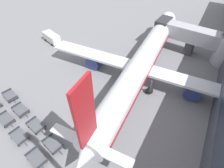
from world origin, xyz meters
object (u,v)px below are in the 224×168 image
object	(u,v)px
baggage_dolly_row_near_col_d	(37,159)
baggage_dolly_row_mid_a_col_b	(21,110)
baggage_dolly_row_mid_a_col_a	(10,96)
service_van	(52,37)
baggage_dolly_row_mid_a_col_d	(53,144)
airplane	(142,62)
baggage_dolly_row_near_col_b	(6,119)
baggage_dolly_row_mid_a_col_c	(36,126)
baggage_dolly_row_near_col_c	(19,137)

from	to	relation	value
baggage_dolly_row_near_col_d	baggage_dolly_row_mid_a_col_b	bearing A→B (deg)	152.10
baggage_dolly_row_near_col_d	baggage_dolly_row_mid_a_col_a	world-z (taller)	same
service_van	baggage_dolly_row_near_col_d	world-z (taller)	service_van
baggage_dolly_row_mid_a_col_a	baggage_dolly_row_mid_a_col_d	size ratio (longest dim) A/B	1.00
airplane	baggage_dolly_row_near_col_d	bearing A→B (deg)	-103.27
service_van	baggage_dolly_row_mid_a_col_d	distance (m)	27.58
service_van	baggage_dolly_row_near_col_b	xyz separation A→B (m)	(10.38, -20.39, -0.67)
airplane	baggage_dolly_row_mid_a_col_a	size ratio (longest dim) A/B	12.16
service_van	baggage_dolly_row_mid_a_col_b	distance (m)	21.18
baggage_dolly_row_mid_a_col_d	service_van	bearing A→B (deg)	133.88
service_van	baggage_dolly_row_near_col_d	size ratio (longest dim) A/B	1.54
baggage_dolly_row_mid_a_col_a	baggage_dolly_row_near_col_b	bearing A→B (deg)	-44.10
airplane	baggage_dolly_row_near_col_b	xyz separation A→B (m)	(-13.18, -18.76, -3.04)
airplane	service_van	bearing A→B (deg)	176.04
baggage_dolly_row_near_col_b	service_van	bearing A→B (deg)	116.98
airplane	baggage_dolly_row_mid_a_col_c	size ratio (longest dim) A/B	12.19
baggage_dolly_row_near_col_b	baggage_dolly_row_mid_a_col_a	xyz separation A→B (m)	(-3.48, 3.37, 0.00)
baggage_dolly_row_mid_a_col_b	baggage_dolly_row_mid_a_col_d	xyz separation A→B (m)	(8.24, -1.71, 0.00)
baggage_dolly_row_near_col_b	baggage_dolly_row_mid_a_col_c	bearing A→B (deg)	17.10
baggage_dolly_row_mid_a_col_c	baggage_dolly_row_mid_a_col_d	size ratio (longest dim) A/B	1.00
service_van	baggage_dolly_row_near_col_b	world-z (taller)	service_van
baggage_dolly_row_mid_a_col_a	baggage_dolly_row_near_col_d	bearing A→B (deg)	-24.17
baggage_dolly_row_near_col_c	baggage_dolly_row_mid_a_col_a	bearing A→B (deg)	150.17
baggage_dolly_row_near_col_c	baggage_dolly_row_near_col_d	bearing A→B (deg)	-13.15
service_van	baggage_dolly_row_mid_a_col_c	size ratio (longest dim) A/B	1.55
baggage_dolly_row_near_col_d	airplane	bearing A→B (deg)	76.73
baggage_dolly_row_mid_a_col_d	baggage_dolly_row_near_col_b	bearing A→B (deg)	-176.60
airplane	baggage_dolly_row_mid_a_col_a	distance (m)	22.88
baggage_dolly_row_near_col_c	baggage_dolly_row_near_col_d	world-z (taller)	same
baggage_dolly_row_mid_a_col_a	baggage_dolly_row_mid_a_col_b	world-z (taller)	same
baggage_dolly_row_mid_a_col_b	baggage_dolly_row_mid_a_col_c	bearing A→B (deg)	-10.73
airplane	baggage_dolly_row_mid_a_col_b	world-z (taller)	airplane
baggage_dolly_row_mid_a_col_a	service_van	bearing A→B (deg)	112.08
baggage_dolly_row_near_col_b	baggage_dolly_row_mid_a_col_b	bearing A→B (deg)	77.71
baggage_dolly_row_mid_a_col_b	baggage_dolly_row_mid_a_col_d	distance (m)	8.42
service_van	baggage_dolly_row_mid_a_col_b	size ratio (longest dim) A/B	1.55
baggage_dolly_row_near_col_d	baggage_dolly_row_mid_a_col_d	distance (m)	2.47
baggage_dolly_row_near_col_b	baggage_dolly_row_mid_a_col_b	size ratio (longest dim) A/B	1.00
baggage_dolly_row_mid_a_col_d	baggage_dolly_row_near_col_d	bearing A→B (deg)	-99.87
baggage_dolly_row_near_col_c	baggage_dolly_row_mid_a_col_a	world-z (taller)	same
baggage_dolly_row_near_col_b	baggage_dolly_row_near_col_d	bearing A→B (deg)	-13.00
airplane	baggage_dolly_row_mid_a_col_d	world-z (taller)	airplane
baggage_dolly_row_near_col_c	baggage_dolly_row_mid_a_col_b	distance (m)	4.70
baggage_dolly_row_near_col_d	baggage_dolly_row_mid_a_col_a	distance (m)	12.92
baggage_dolly_row_mid_a_col_b	baggage_dolly_row_mid_a_col_c	distance (m)	4.25
service_van	baggage_dolly_row_mid_a_col_d	world-z (taller)	service_van
baggage_dolly_row_mid_a_col_a	baggage_dolly_row_mid_a_col_b	distance (m)	4.13
baggage_dolly_row_mid_a_col_b	baggage_dolly_row_mid_a_col_a	bearing A→B (deg)	163.84
service_van	baggage_dolly_row_near_col_c	size ratio (longest dim) A/B	1.55
baggage_dolly_row_near_col_d	baggage_dolly_row_mid_a_col_b	world-z (taller)	same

